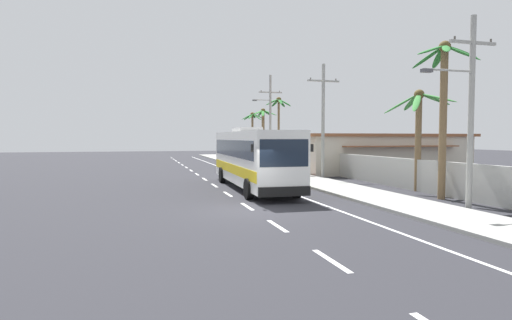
% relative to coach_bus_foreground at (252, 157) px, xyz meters
% --- Properties ---
extents(ground_plane, '(160.00, 160.00, 0.00)m').
position_rel_coach_bus_foreground_xyz_m(ground_plane, '(-1.93, -7.23, -1.91)').
color(ground_plane, '#28282D').
extents(sidewalk_kerb, '(3.20, 90.00, 0.14)m').
position_rel_coach_bus_foreground_xyz_m(sidewalk_kerb, '(4.87, 2.77, -1.84)').
color(sidewalk_kerb, '#999993').
rests_on(sidewalk_kerb, ground).
extents(lane_markings, '(3.58, 71.00, 0.01)m').
position_rel_coach_bus_foreground_xyz_m(lane_markings, '(0.27, 7.25, -1.90)').
color(lane_markings, white).
rests_on(lane_markings, ground).
extents(boundary_wall, '(0.24, 60.00, 1.80)m').
position_rel_coach_bus_foreground_xyz_m(boundary_wall, '(8.67, 6.77, -1.00)').
color(boundary_wall, '#B2B2AD').
rests_on(boundary_wall, ground).
extents(coach_bus_foreground, '(3.14, 12.40, 3.66)m').
position_rel_coach_bus_foreground_xyz_m(coach_bus_foreground, '(0.00, 0.00, 0.00)').
color(coach_bus_foreground, white).
rests_on(coach_bus_foreground, ground).
extents(motorcycle_beside_bus, '(0.56, 1.96, 1.66)m').
position_rel_coach_bus_foreground_xyz_m(motorcycle_beside_bus, '(2.13, 8.06, -1.23)').
color(motorcycle_beside_bus, black).
rests_on(motorcycle_beside_bus, ground).
extents(pedestrian_near_kerb, '(0.36, 0.36, 1.77)m').
position_rel_coach_bus_foreground_xyz_m(pedestrian_near_kerb, '(5.85, 5.52, -0.84)').
color(pedestrian_near_kerb, red).
rests_on(pedestrian_near_kerb, sidewalk_kerb).
extents(pedestrian_midwalk, '(0.36, 0.36, 1.78)m').
position_rel_coach_bus_foreground_xyz_m(pedestrian_midwalk, '(5.83, 8.07, -0.83)').
color(pedestrian_midwalk, gold).
rests_on(pedestrian_midwalk, sidewalk_kerb).
extents(pedestrian_far_walk, '(0.36, 0.36, 1.79)m').
position_rel_coach_bus_foreground_xyz_m(pedestrian_far_walk, '(4.18, 8.81, -0.82)').
color(pedestrian_far_walk, red).
rests_on(pedestrian_far_walk, sidewalk_kerb).
extents(utility_pole_nearest, '(3.55, 0.24, 8.05)m').
position_rel_coach_bus_foreground_xyz_m(utility_pole_nearest, '(6.74, -9.55, 2.41)').
color(utility_pole_nearest, '#9E9E99').
rests_on(utility_pole_nearest, ground).
extents(utility_pole_mid, '(2.51, 0.24, 8.41)m').
position_rel_coach_bus_foreground_xyz_m(utility_pole_mid, '(6.56, 4.40, 2.52)').
color(utility_pole_mid, '#9E9E99').
rests_on(utility_pole_mid, ground).
extents(utility_pole_far, '(3.22, 0.24, 9.63)m').
position_rel_coach_bus_foreground_xyz_m(utility_pole_far, '(6.83, 18.34, 3.20)').
color(utility_pole_far, '#9E9E99').
rests_on(utility_pole_far, ground).
extents(palm_nearest, '(2.91, 2.94, 7.56)m').
position_rel_coach_bus_foreground_xyz_m(palm_nearest, '(8.50, 20.32, 3.77)').
color(palm_nearest, brown).
rests_on(palm_nearest, ground).
extents(palm_second, '(3.42, 3.49, 6.61)m').
position_rel_coach_bus_foreground_xyz_m(palm_second, '(8.06, 24.92, 2.67)').
color(palm_second, brown).
rests_on(palm_second, ground).
extents(palm_third, '(3.69, 3.97, 5.73)m').
position_rel_coach_bus_foreground_xyz_m(palm_third, '(8.71, -3.71, 2.03)').
color(palm_third, brown).
rests_on(palm_third, ground).
extents(palm_fourth, '(3.21, 2.99, 6.60)m').
position_rel_coach_bus_foreground_xyz_m(palm_fourth, '(8.74, 32.54, 2.79)').
color(palm_fourth, brown).
rests_on(palm_fourth, ground).
extents(palm_farthest, '(3.58, 3.17, 7.72)m').
position_rel_coach_bus_foreground_xyz_m(palm_farthest, '(7.85, -6.67, 3.24)').
color(palm_farthest, brown).
rests_on(palm_farthest, ground).
extents(roadside_building, '(15.63, 7.99, 3.37)m').
position_rel_coach_bus_foreground_xyz_m(roadside_building, '(13.91, 9.10, -0.21)').
color(roadside_building, beige).
rests_on(roadside_building, ground).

